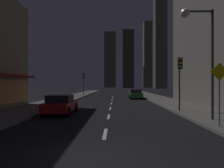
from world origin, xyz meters
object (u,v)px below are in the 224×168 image
Objects in this scene: fire_hydrant_far_left at (55,101)px; traffic_light_near_right at (180,72)px; car_parked_near at (61,104)px; car_parked_far at (136,94)px; traffic_light_far_left at (84,79)px; street_lamp_right at (198,36)px; pedestrian_crossing_sign at (219,88)px.

fire_hydrant_far_left is 0.16× the size of traffic_light_near_right.
fire_hydrant_far_left is (-2.30, 6.97, -0.29)m from car_parked_near.
traffic_light_near_right reaches higher than car_parked_near.
traffic_light_far_left is at bearing 141.73° from car_parked_far.
car_parked_near is at bearing -173.70° from traffic_light_near_right.
traffic_light_near_right is at bearing -83.56° from car_parked_far.
car_parked_far is at bearing 94.85° from street_lamp_right.
car_parked_far reaches higher than fire_hydrant_far_left.
traffic_light_near_right is at bearing 90.91° from pedestrian_crossing_sign.
car_parked_near is 6.48× the size of fire_hydrant_far_left.
traffic_light_near_right and traffic_light_far_left have the same top height.
traffic_light_far_left reaches higher than car_parked_near.
traffic_light_far_left is (0.40, 18.06, 2.74)m from fire_hydrant_far_left.
street_lamp_right is (-0.12, -4.16, 1.87)m from traffic_light_near_right.
fire_hydrant_far_left is at bearing 133.16° from pedestrian_crossing_sign.
traffic_light_near_right is (1.90, -16.84, 2.45)m from car_parked_far.
fire_hydrant_far_left is at bearing -91.27° from traffic_light_far_left.
traffic_light_near_right is 26.42m from traffic_light_far_left.
street_lamp_right reaches higher than car_parked_far.
car_parked_far is at bearing 48.86° from fire_hydrant_far_left.
car_parked_near is 0.64× the size of street_lamp_right.
traffic_light_near_right is at bearing 88.34° from street_lamp_right.
car_parked_near is 1.34× the size of pedestrian_crossing_sign.
car_parked_far is 1.01× the size of traffic_light_far_left.
traffic_light_far_left is 1.33× the size of pedestrian_crossing_sign.
traffic_light_near_right is 6.41m from pedestrian_crossing_sign.
traffic_light_far_left is at bearing 110.11° from pedestrian_crossing_sign.
fire_hydrant_far_left is at bearing 152.39° from traffic_light_near_right.
traffic_light_far_left is 0.64× the size of street_lamp_right.
traffic_light_near_right is (9.10, 1.01, 2.45)m from car_parked_near.
traffic_light_near_right is 0.64× the size of street_lamp_right.
pedestrian_crossing_sign reaches higher than car_parked_near.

